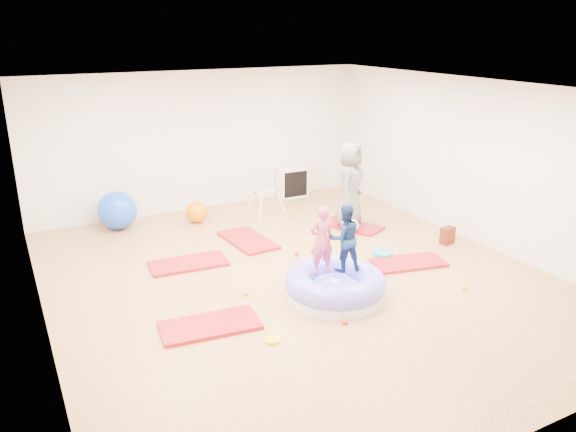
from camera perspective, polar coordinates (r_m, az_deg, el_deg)
room at (r=8.02m, az=1.00°, el=2.78°), size 7.01×8.01×2.81m
gym_mat_front_left at (r=7.27m, az=-7.94°, el=-10.95°), size 1.30×0.75×0.05m
gym_mat_mid_left at (r=9.09m, az=-10.06°, el=-4.76°), size 1.26×0.71×0.05m
gym_mat_center_back at (r=9.92m, az=-4.08°, el=-2.46°), size 0.71×1.29×0.05m
gym_mat_right at (r=9.19m, az=12.16°, el=-4.66°), size 1.23×0.80×0.05m
gym_mat_rear_right at (r=10.67m, az=6.52°, el=-1.00°), size 0.99×1.25×0.05m
inflatable_cushion at (r=7.90m, az=4.81°, el=-7.08°), size 1.41×1.41×0.44m
child_pink at (r=7.63m, az=3.42°, el=-2.10°), size 0.37×0.26×0.98m
child_navy at (r=7.75m, az=5.78°, el=-1.91°), size 0.53×0.45×0.96m
adult_caregiver at (r=10.46m, az=6.31°, el=3.24°), size 0.90×0.88×1.57m
infant at (r=10.34m, az=6.38°, el=-0.89°), size 0.36×0.37×0.21m
ball_pit_balls at (r=8.68m, az=4.26°, el=-5.60°), size 4.27×2.92×0.07m
exercise_ball_blue at (r=10.88m, az=-16.95°, el=0.55°), size 0.72×0.72×0.72m
exercise_ball_orange at (r=10.96m, az=-9.27°, el=0.44°), size 0.43×0.43×0.43m
infant_play_gym at (r=11.25m, az=-2.20°, el=1.79°), size 0.64×0.61×0.49m
cube_shelf at (r=12.42m, az=0.47°, el=3.41°), size 0.65×0.32×0.65m
balance_disc at (r=9.42m, az=9.64°, el=-3.81°), size 0.34×0.34×0.07m
backpack at (r=10.16m, az=15.90°, el=-1.91°), size 0.29×0.21×0.30m
yellow_toy at (r=6.93m, az=-1.60°, el=-12.46°), size 0.20×0.20×0.03m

